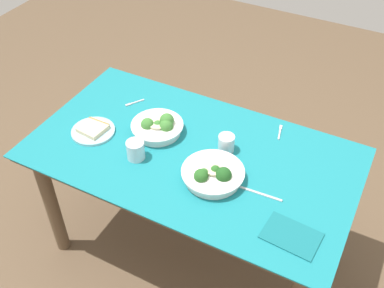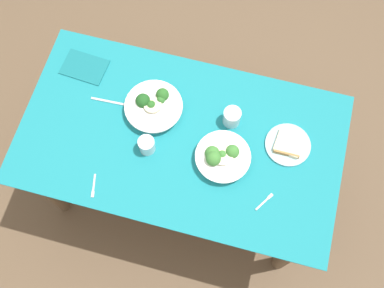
{
  "view_description": "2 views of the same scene",
  "coord_description": "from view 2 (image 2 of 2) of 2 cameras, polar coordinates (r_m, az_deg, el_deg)",
  "views": [
    {
      "loc": [
        -0.7,
        1.34,
        2.14
      ],
      "look_at": [
        0.02,
        -0.04,
        0.74
      ],
      "focal_mm": 43.02,
      "sensor_mm": 36.0,
      "label": 1
    },
    {
      "loc": [
        0.25,
        -0.74,
        2.68
      ],
      "look_at": [
        0.06,
        -0.02,
        0.74
      ],
      "focal_mm": 43.27,
      "sensor_mm": 36.0,
      "label": 2
    }
  ],
  "objects": [
    {
      "name": "broccoli_bowl_near",
      "position": [
        2.04,
        3.68,
        -1.59
      ],
      "size": [
        0.25,
        0.25,
        0.1
      ],
      "color": "white",
      "rests_on": "dining_table"
    },
    {
      "name": "table_knife_left",
      "position": [
        2.21,
        -10.05,
        5.16
      ],
      "size": [
        0.18,
        0.02,
        0.0
      ],
      "primitive_type": "cube",
      "rotation": [
        0.0,
        0.0,
        0.05
      ],
      "color": "#B7B7BC",
      "rests_on": "dining_table"
    },
    {
      "name": "water_glass_side",
      "position": [
        2.05,
        -5.6,
        -0.13
      ],
      "size": [
        0.07,
        0.07,
        0.08
      ],
      "primitive_type": "cylinder",
      "color": "silver",
      "rests_on": "dining_table"
    },
    {
      "name": "water_glass_center",
      "position": [
        2.1,
        4.94,
        3.34
      ],
      "size": [
        0.08,
        0.08,
        0.09
      ],
      "primitive_type": "cylinder",
      "color": "silver",
      "rests_on": "dining_table"
    },
    {
      "name": "fork_by_far_bowl",
      "position": [
        2.03,
        8.99,
        -6.97
      ],
      "size": [
        0.06,
        0.09,
        0.0
      ],
      "rotation": [
        0.0,
        0.0,
        1.0
      ],
      "color": "#B7B7BC",
      "rests_on": "dining_table"
    },
    {
      "name": "napkin_folded_upper",
      "position": [
        2.32,
        -13.11,
        9.22
      ],
      "size": [
        0.22,
        0.16,
        0.01
      ],
      "primitive_type": "cube",
      "rotation": [
        0.0,
        0.0,
        -0.07
      ],
      "color": "#156870",
      "rests_on": "dining_table"
    },
    {
      "name": "broccoli_bowl_far",
      "position": [
        2.14,
        -4.77,
        4.67
      ],
      "size": [
        0.27,
        0.27,
        0.09
      ],
      "color": "white",
      "rests_on": "dining_table"
    },
    {
      "name": "fork_by_near_bowl",
      "position": [
        2.07,
        -12.03,
        -5.18
      ],
      "size": [
        0.03,
        0.11,
        0.0
      ],
      "rotation": [
        0.0,
        0.0,
        4.93
      ],
      "color": "#B7B7BC",
      "rests_on": "dining_table"
    },
    {
      "name": "bread_side_plate",
      "position": [
        2.12,
        11.75,
        -0.08
      ],
      "size": [
        0.21,
        0.21,
        0.03
      ],
      "color": "#99C6D1",
      "rests_on": "dining_table"
    },
    {
      "name": "dining_table",
      "position": [
        2.21,
        -1.35,
        -0.37
      ],
      "size": [
        1.47,
        0.82,
        0.72
      ],
      "color": "#197A84",
      "rests_on": "ground_plane"
    },
    {
      "name": "ground_plane",
      "position": [
        2.79,
        -1.07,
        -4.78
      ],
      "size": [
        6.0,
        6.0,
        0.0
      ],
      "primitive_type": "plane",
      "color": "brown"
    }
  ]
}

